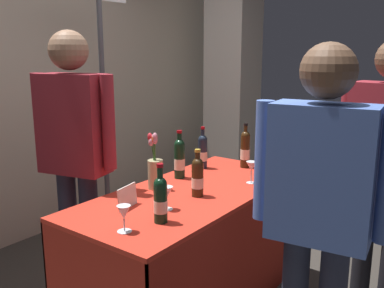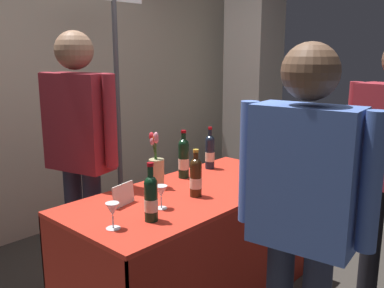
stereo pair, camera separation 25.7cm
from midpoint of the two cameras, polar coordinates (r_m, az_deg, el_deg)
The scene contains 16 objects.
back_partition at distance 3.95m, azimuth -24.18°, elevation 7.29°, with size 5.55×0.12×2.72m, color #B2A893.
concrete_pillar at distance 4.65m, azimuth 4.01°, elevation 11.47°, with size 0.46×0.46×3.13m, color gray.
tasting_table at distance 2.74m, azimuth -2.74°, elevation -11.18°, with size 1.66×0.75×0.78m.
featured_wine_bottle at distance 2.51m, azimuth -2.17°, elevation -4.45°, with size 0.07×0.07×0.29m.
display_bottle_0 at distance 2.87m, azimuth -4.27°, elevation -1.91°, with size 0.07×0.07×0.33m.
display_bottle_1 at distance 3.12m, azimuth -0.90°, elevation -0.98°, with size 0.07×0.07×0.31m.
display_bottle_2 at distance 2.15m, azimuth -7.74°, elevation -7.42°, with size 0.07×0.07×0.31m.
display_bottle_3 at distance 3.15m, azimuth 4.93°, elevation -0.67°, with size 0.07×0.07×0.34m.
wine_glass_near_vendor at distance 2.77m, azimuth 5.46°, elevation -3.17°, with size 0.07×0.07×0.15m.
wine_glass_mid at distance 2.09m, azimuth -12.79°, elevation -9.23°, with size 0.07×0.07×0.13m.
wine_glass_near_taster at distance 2.33m, azimuth -6.63°, elevation -6.70°, with size 0.07×0.07×0.13m.
flower_vase at distance 2.67m, azimuth -7.79°, elevation -3.37°, with size 0.10×0.10×0.36m.
brochure_stand at distance 2.40m, azimuth -11.85°, elevation -7.10°, with size 0.17×0.01×0.13m, color silver.
vendor_presenter at distance 2.79m, azimuth -18.27°, elevation 0.16°, with size 0.31×0.59×1.77m.
taster_foreground_left at distance 1.85m, azimuth 13.15°, elevation -7.66°, with size 0.26×0.59×1.68m.
booth_signpost at distance 3.62m, azimuth -14.08°, elevation 8.03°, with size 0.59×0.04×2.24m.
Camera 1 is at (-2.02, -1.49, 1.64)m, focal length 39.28 mm.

